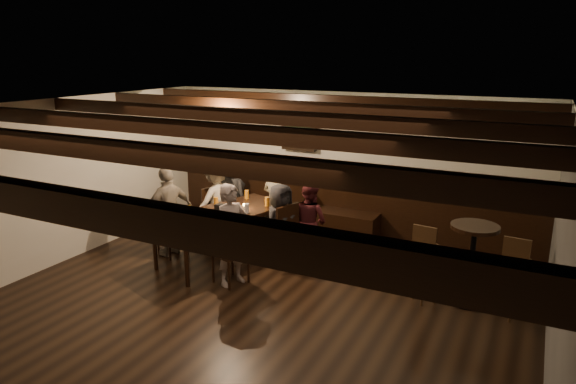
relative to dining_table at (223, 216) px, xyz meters
The scene contains 27 objects.
room 1.16m from the dining_table, 39.12° to the left, with size 7.00×7.00×7.00m.
dining_table is the anchor object (origin of this frame).
chair_left_near 0.95m from the dining_table, 130.03° to the left, with size 0.50×0.50×0.88m.
chair_left_far 0.95m from the dining_table, 165.83° to the right, with size 0.49×0.49×0.85m.
chair_right_near 0.94m from the dining_table, 14.10° to the left, with size 0.54×0.54×0.94m.
chair_right_far 0.94m from the dining_table, 49.95° to the right, with size 0.52×0.52×0.91m.
person_bench_left 1.27m from the dining_table, 117.09° to the left, with size 0.65×0.42×1.32m, color black.
person_bench_centre 1.05m from the dining_table, 72.09° to the left, with size 0.49×0.32×1.33m, color gray.
person_bench_right 1.28m from the dining_table, 27.09° to the left, with size 0.58×0.45×1.20m, color #561D22.
person_left_near 0.87m from the dining_table, 131.12° to the left, with size 0.87×0.50×1.35m, color #B5AC99.
person_left_far 0.87m from the dining_table, 166.95° to the right, with size 0.80×0.33×1.37m, color gray.
person_right_near 0.88m from the dining_table, 13.05° to the left, with size 0.60×0.39×1.22m, color black.
person_right_far 0.87m from the dining_table, 48.88° to the right, with size 0.50×0.33×1.38m, color gray.
pint_a 0.77m from the dining_table, 93.89° to the left, with size 0.07×0.07×0.14m, color #BF7219.
pint_b 0.71m from the dining_table, 51.05° to the left, with size 0.07×0.07×0.14m, color #BF7219.
pint_c 0.34m from the dining_table, 143.65° to the left, with size 0.07×0.07×0.14m, color #BF7219.
pint_d 0.38m from the dining_table, 15.78° to the left, with size 0.07×0.07×0.14m, color silver.
pint_e 0.52m from the dining_table, 133.97° to the right, with size 0.07×0.07×0.14m, color #BF7219.
pint_f 0.60m from the dining_table, 87.93° to the right, with size 0.07×0.07×0.14m, color silver.
pint_g 0.81m from the dining_table, 104.34° to the right, with size 0.07×0.07×0.14m, color #BF7219.
plate_near 0.72m from the dining_table, 120.01° to the right, with size 0.24×0.24×0.01m, color white.
plate_far 0.36m from the dining_table, 76.95° to the right, with size 0.24×0.24×0.01m, color white.
condiment_caddy 0.13m from the dining_table, 107.91° to the right, with size 0.15×0.10×0.12m, color black.
candle 0.33m from the dining_table, 50.29° to the left, with size 0.05×0.05×0.05m, color beige.
high_top_table 3.49m from the dining_table, ahead, with size 0.57×0.57×1.02m.
bar_stool_left 3.00m from the dining_table, ahead, with size 0.33×0.35×1.03m.
bar_stool_right 4.00m from the dining_table, ahead, with size 0.33×0.34×1.03m.
Camera 1 is at (2.96, -4.50, 3.00)m, focal length 32.00 mm.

